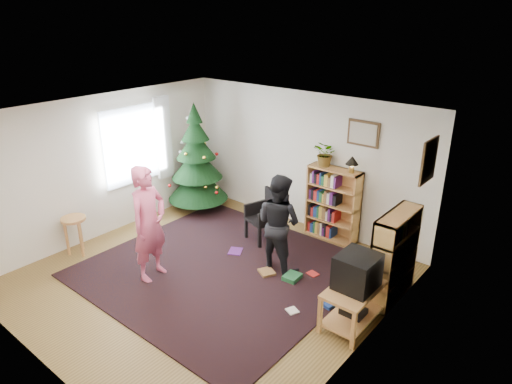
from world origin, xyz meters
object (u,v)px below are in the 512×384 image
Objects in this scene: crt_tv at (357,271)px; stool at (74,226)px; bookshelf_right at (394,255)px; person_standing at (149,224)px; picture_back at (363,133)px; christmas_tree at (197,166)px; bookshelf_back at (333,203)px; potted_plant at (326,154)px; picture_right at (429,161)px; armchair at (267,213)px; tv_stand at (354,301)px; person_by_chair at (279,223)px; table_lamp at (352,161)px.

stool is (-4.42, -1.31, -0.26)m from crt_tv.
bookshelf_right is 3.52m from person_standing.
picture_back is 3.39m from christmas_tree.
bookshelf_back is 0.88m from potted_plant.
picture_back is 1.51m from picture_right.
christmas_tree is 2.42× the size of armchair.
person_standing is at bearing -59.31° from christmas_tree.
tv_stand is 4.61m from stool.
picture_back reaches higher than person_standing.
person_standing is (-3.15, -2.24, -1.06)m from picture_right.
christmas_tree is at bearing 84.59° from bookshelf_right.
christmas_tree reaches higher than crt_tv.
christmas_tree reaches higher than bookshelf_right.
stool is (-0.21, -2.58, -0.40)m from christmas_tree.
stool is at bearing -163.53° from tv_stand.
person_by_chair is at bearing -16.78° from christmas_tree.
christmas_tree reaches higher than tv_stand.
bookshelf_right is 2.47m from armchair.
table_lamp is (-1.16, 1.89, 1.16)m from tv_stand.
bookshelf_back is at bearing 127.65° from tv_stand.
person_standing is at bearing -116.86° from bookshelf_back.
christmas_tree is 4.92× the size of potted_plant.
picture_back reaches higher than person_by_chair.
picture_back reaches higher than bookshelf_back.
crt_tv is at bearing -62.23° from picture_back.
potted_plant is at bearing 180.00° from table_lamp.
tv_stand is (-0.26, -1.30, -1.62)m from picture_right.
stool is 3.36m from person_by_chair.
bookshelf_back is 0.88m from table_lamp.
person_standing is (-0.57, -2.07, 0.41)m from armchair.
picture_right is at bearing -154.23° from person_by_chair.
armchair is 1.03m from person_by_chair.
bookshelf_back is 0.84× the size of person_by_chair.
person_by_chair is (-1.59, 0.48, 0.45)m from tv_stand.
tv_stand is at bearing -101.08° from picture_right.
bookshelf_right is 1.75m from person_by_chair.
picture_right reaches higher than christmas_tree.
armchair is (1.88, -0.14, -0.42)m from christmas_tree.
picture_right is at bearing -17.09° from bookshelf_right.
person_by_chair is at bearing -95.11° from bookshelf_back.
person_standing is at bearing -113.56° from potted_plant.
bookshelf_back is at bearing 12.69° from christmas_tree.
christmas_tree is 1.22× the size of person_standing.
picture_back is 0.83× the size of stool.
bookshelf_back reaches higher than tv_stand.
picture_back is at bearing 13.51° from christmas_tree.
picture_right reaches higher than armchair.
crt_tv is 0.33× the size of person_by_chair.
person_standing reaches higher than bookshelf_right.
picture_right is 0.28× the size of christmas_tree.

